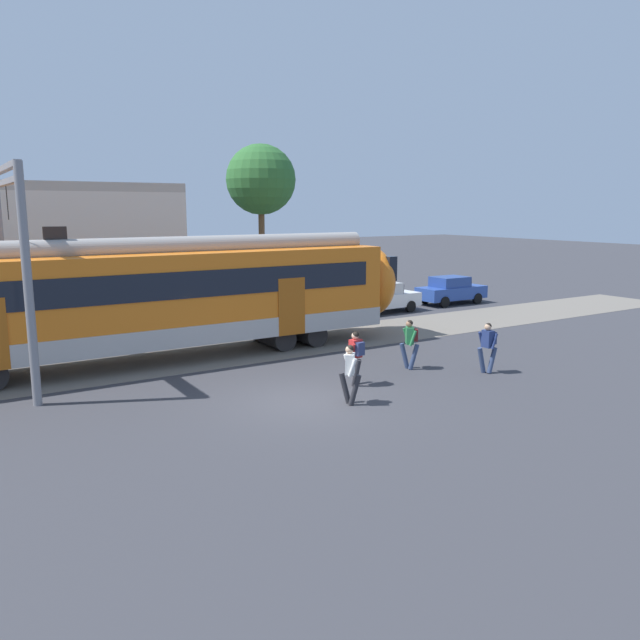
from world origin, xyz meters
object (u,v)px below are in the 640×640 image
(pedestrian_green, at_px, (410,340))
(pedestrian_navy, at_px, (488,343))
(pedestrian_red, at_px, (356,353))
(parked_car_white, at_px, (382,297))
(pedestrian_white, at_px, (350,370))
(parked_car_blue, at_px, (451,290))

(pedestrian_green, height_order, pedestrian_navy, same)
(pedestrian_red, height_order, pedestrian_navy, same)
(pedestrian_navy, bearing_deg, parked_car_white, 68.79)
(pedestrian_red, xyz_separation_m, parked_car_white, (8.84, 10.21, -0.21))
(pedestrian_red, xyz_separation_m, pedestrian_green, (2.65, 0.65, 0.00))
(pedestrian_red, distance_m, pedestrian_navy, 4.59)
(pedestrian_white, xyz_separation_m, pedestrian_green, (3.86, 2.07, 0.03))
(pedestrian_green, bearing_deg, pedestrian_navy, -44.01)
(parked_car_white, bearing_deg, pedestrian_red, -130.90)
(pedestrian_navy, distance_m, parked_car_white, 12.13)
(pedestrian_navy, distance_m, parked_car_blue, 14.96)
(pedestrian_white, bearing_deg, pedestrian_red, 49.71)
(pedestrian_green, bearing_deg, pedestrian_red, -166.30)
(pedestrian_red, height_order, parked_car_white, pedestrian_red)
(pedestrian_white, relative_size, parked_car_white, 0.41)
(pedestrian_navy, height_order, parked_car_blue, pedestrian_navy)
(pedestrian_white, distance_m, parked_car_white, 15.37)
(pedestrian_red, relative_size, parked_car_blue, 0.42)
(pedestrian_red, distance_m, pedestrian_green, 2.73)
(pedestrian_white, relative_size, pedestrian_red, 1.00)
(pedestrian_red, relative_size, parked_car_white, 0.41)
(pedestrian_green, bearing_deg, parked_car_white, 57.09)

